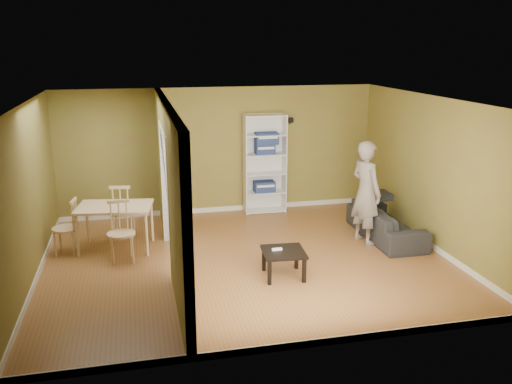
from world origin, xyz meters
TOP-DOWN VIEW (x-y plane):
  - room_shell at (0.00, 0.00)m, footprint 6.50×6.50m
  - partition at (-1.20, 0.00)m, footprint 0.22×5.50m
  - wall_speaker at (1.50, 2.69)m, footprint 0.10×0.10m
  - sofa at (2.70, 0.51)m, footprint 1.98×0.86m
  - person at (2.22, 0.38)m, footprint 0.93×0.81m
  - bookshelf at (0.92, 2.61)m, footprint 0.86×0.38m
  - paper_box_navy_a at (0.91, 2.56)m, footprint 0.43×0.28m
  - paper_box_navy_b at (0.92, 2.56)m, footprint 0.40×0.26m
  - paper_box_navy_c at (0.95, 2.56)m, footprint 0.46×0.30m
  - coffee_table at (0.42, -0.74)m, footprint 0.63×0.63m
  - game_controller at (0.32, -0.69)m, footprint 0.15×0.04m
  - dining_table at (-2.09, 1.02)m, footprint 1.24×0.83m
  - chair_left at (-2.90, 0.95)m, footprint 0.51×0.51m
  - chair_near at (-1.99, 0.42)m, footprint 0.50×0.50m
  - chair_far at (-1.97, 1.57)m, footprint 0.53×0.53m

SIDE VIEW (x-z plane):
  - coffee_table at x=0.42m, z-range 0.15..0.56m
  - sofa at x=2.70m, z-range 0.00..0.75m
  - game_controller at x=0.32m, z-range 0.42..0.45m
  - chair_left at x=-2.90m, z-range 0.00..0.96m
  - chair_near at x=-1.99m, z-range 0.00..1.00m
  - chair_far at x=-1.97m, z-range 0.00..1.03m
  - paper_box_navy_a at x=0.91m, z-range 0.43..0.65m
  - dining_table at x=-2.09m, z-range 0.31..1.08m
  - bookshelf at x=0.92m, z-range 0.00..2.05m
  - person at x=2.22m, z-range 0.00..2.16m
  - room_shell at x=0.00m, z-range -1.95..4.55m
  - partition at x=-1.20m, z-range 0.00..2.60m
  - paper_box_navy_b at x=0.92m, z-range 1.24..1.44m
  - paper_box_navy_c at x=0.95m, z-range 1.47..1.71m
  - wall_speaker at x=1.50m, z-range 1.85..1.95m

